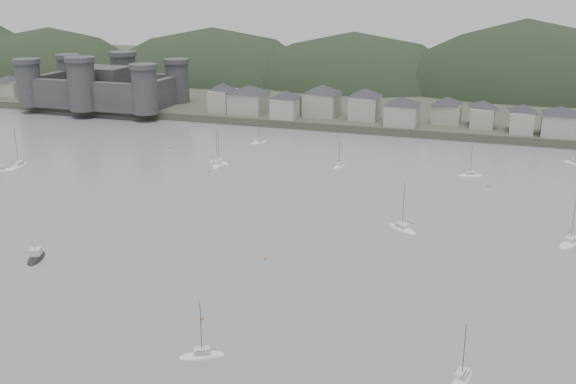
% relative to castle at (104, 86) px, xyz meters
% --- Properties ---
extents(ground, '(900.00, 900.00, 0.00)m').
position_rel_castle_xyz_m(ground, '(120.00, -179.80, -10.96)').
color(ground, slate).
rests_on(ground, ground).
extents(far_shore_land, '(900.00, 250.00, 3.00)m').
position_rel_castle_xyz_m(far_shore_land, '(120.00, 115.20, -9.46)').
color(far_shore_land, '#383D2D').
rests_on(far_shore_land, ground).
extents(forested_ridge, '(851.55, 103.94, 102.57)m').
position_rel_castle_xyz_m(forested_ridge, '(124.83, 89.60, -22.25)').
color(forested_ridge, black).
rests_on(forested_ridge, ground).
extents(castle, '(66.00, 43.00, 20.00)m').
position_rel_castle_xyz_m(castle, '(0.00, 0.00, 0.00)').
color(castle, '#353538').
rests_on(castle, far_shore_land).
extents(waterfront_town, '(451.48, 28.46, 12.92)m').
position_rel_castle_xyz_m(waterfront_town, '(170.59, 3.54, -2.30)').
color(waterfront_town, gray).
rests_on(waterfront_town, far_shore_land).
extents(sailboat_lead, '(8.85, 6.72, 11.80)m').
position_rel_castle_xyz_m(sailboat_lead, '(24.83, -94.81, -10.79)').
color(sailboat_lead, white).
rests_on(sailboat_lead, ground).
extents(moored_fleet, '(215.85, 177.70, 13.12)m').
position_rel_castle_xyz_m(moored_fleet, '(111.92, -116.38, -10.79)').
color(moored_fleet, white).
rests_on(moored_fleet, ground).
extents(motor_launch_far, '(5.44, 8.30, 3.87)m').
position_rel_castle_xyz_m(motor_launch_far, '(79.33, -147.52, -10.67)').
color(motor_launch_far, black).
rests_on(motor_launch_far, ground).
extents(mooring_buoys, '(145.59, 136.87, 0.70)m').
position_rel_castle_xyz_m(mooring_buoys, '(129.49, -112.94, -10.81)').
color(mooring_buoys, '#B96E3D').
rests_on(mooring_buoys, ground).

